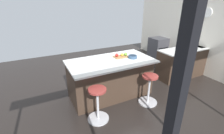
% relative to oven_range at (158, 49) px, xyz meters
% --- Properties ---
extents(ground_plane, '(7.74, 7.74, 0.00)m').
position_rel_oven_range_xyz_m(ground_plane, '(2.63, 1.43, -0.44)').
color(ground_plane, black).
extents(interior_partition_left, '(0.15, 5.87, 2.80)m').
position_rel_oven_range_xyz_m(interior_partition_left, '(-0.35, 1.43, 0.97)').
color(interior_partition_left, silver).
rests_on(interior_partition_left, ground_plane).
extents(sink_cabinet, '(2.51, 0.60, 1.18)m').
position_rel_oven_range_xyz_m(sink_cabinet, '(-0.00, 1.60, 0.02)').
color(sink_cabinet, '#38281E').
rests_on(sink_cabinet, ground_plane).
extents(oven_range, '(0.60, 0.61, 0.87)m').
position_rel_oven_range_xyz_m(oven_range, '(0.00, 0.00, 0.00)').
color(oven_range, '#38383D').
rests_on(oven_range, ground_plane).
extents(kitchen_island, '(2.03, 1.10, 0.95)m').
position_rel_oven_range_xyz_m(kitchen_island, '(2.93, 1.55, 0.05)').
color(kitchen_island, '#38281E').
rests_on(kitchen_island, ground_plane).
extents(stool_by_window, '(0.44, 0.44, 0.72)m').
position_rel_oven_range_xyz_m(stool_by_window, '(2.29, 2.28, -0.10)').
color(stool_by_window, '#B7B7BC').
rests_on(stool_by_window, ground_plane).
extents(stool_middle, '(0.44, 0.44, 0.72)m').
position_rel_oven_range_xyz_m(stool_middle, '(3.57, 2.28, -0.10)').
color(stool_middle, '#B7B7BC').
rests_on(stool_middle, ground_plane).
extents(cutting_board, '(0.36, 0.24, 0.02)m').
position_rel_oven_range_xyz_m(cutting_board, '(2.60, 1.48, 0.53)').
color(cutting_board, olive).
rests_on(cutting_board, kitchen_island).
extents(apple_yellow, '(0.08, 0.08, 0.08)m').
position_rel_oven_range_xyz_m(apple_yellow, '(2.56, 1.48, 0.58)').
color(apple_yellow, gold).
rests_on(apple_yellow, cutting_board).
extents(apple_red, '(0.08, 0.08, 0.08)m').
position_rel_oven_range_xyz_m(apple_red, '(2.71, 1.47, 0.58)').
color(apple_red, red).
rests_on(apple_red, cutting_board).
extents(apple_green, '(0.08, 0.08, 0.08)m').
position_rel_oven_range_xyz_m(apple_green, '(2.47, 1.49, 0.58)').
color(apple_green, '#609E2D').
rests_on(apple_green, cutting_board).
extents(fruit_bowl, '(0.21, 0.21, 0.07)m').
position_rel_oven_range_xyz_m(fruit_bowl, '(2.38, 1.68, 0.56)').
color(fruit_bowl, '#334C6B').
rests_on(fruit_bowl, kitchen_island).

